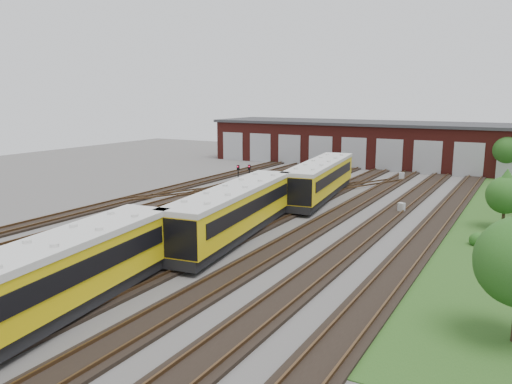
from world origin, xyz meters
The scene contains 17 objects.
ground centered at (0.00, 0.00, 0.00)m, with size 120.00×120.00×0.00m, color #4B4846.
track_network centered at (-0.17, 0.59, 0.11)m, with size 30.40×70.00×0.33m.
maintenance_shed centered at (-0.01, 39.97, 3.20)m, with size 51.00×12.50×6.35m.
grass_verge centered at (19.00, 10.00, 0.03)m, with size 8.00×55.00×0.05m, color #204717.
metro_train centered at (2.00, -3.93, 2.09)m, with size 5.24×48.90×3.44m.
signal_mast_0 centered at (-5.27, 10.53, 2.02)m, with size 0.29×0.27×3.15m.
signal_mast_1 centered at (-5.88, 9.33, 2.06)m, with size 0.26×0.24×3.22m.
signal_mast_2 centered at (-1.15, 15.40, 1.95)m, with size 0.25×0.23×3.07m.
signal_mast_3 centered at (2.45, 10.65, 2.15)m, with size 0.29×0.27×3.38m.
relay_cabinet_0 centered at (-9.57, -2.11, 0.44)m, with size 0.53×0.44×0.89m, color #ACAEB1.
relay_cabinet_1 centered at (-3.16, 17.37, 0.44)m, with size 0.53×0.44×0.89m, color #ACAEB1.
relay_cabinet_2 centered at (-5.26, 7.44, 0.54)m, with size 0.65×0.54×1.08m, color #ACAEB1.
relay_cabinet_3 centered at (6.45, 26.98, 0.51)m, with size 0.61×0.51×1.01m, color #ACAEB1.
relay_cabinet_4 centered at (10.50, 10.03, 0.45)m, with size 0.54×0.45×0.90m, color #ACAEB1.
tree_0 centered at (17.22, 35.00, 4.09)m, with size 3.84×3.84×6.36m.
tree_3 centered at (18.64, 8.35, 3.05)m, with size 2.86×2.86×4.75m.
bush_0 centered at (17.42, 2.78, 0.54)m, with size 1.09×1.09×1.09m, color #224D16.
Camera 1 is at (20.42, -33.44, 10.15)m, focal length 35.00 mm.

